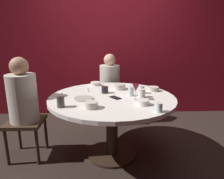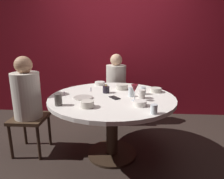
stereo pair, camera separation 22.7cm
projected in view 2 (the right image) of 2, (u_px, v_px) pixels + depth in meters
The scene contains 21 objects.
ground_plane at pixel (112, 154), 2.48m from camera, with size 8.00×8.00×0.00m, color #2D231E.
back_wall at pixel (117, 44), 3.58m from camera, with size 6.00×0.10×2.60m, color maroon.
dining_table at pixel (112, 108), 2.33m from camera, with size 1.44×1.44×0.75m.
seated_diner_left at pixel (27, 95), 2.36m from camera, with size 0.40×0.40×1.21m.
seated_diner_back at pixel (116, 81), 3.28m from camera, with size 0.40×0.40×1.16m.
candle_holder at pixel (106, 90), 2.42m from camera, with size 0.08×0.08×0.10m.
wine_glass at pixel (135, 89), 2.10m from camera, with size 0.08×0.08×0.18m.
dinner_plate at pixel (83, 98), 2.21m from camera, with size 0.21×0.21×0.01m, color #B2ADA3.
cell_phone at pixel (115, 98), 2.22m from camera, with size 0.07×0.14×0.01m, color black.
bowl_serving_large at pixel (122, 87), 2.59m from camera, with size 0.15×0.15×0.07m, color beige.
bowl_salad_center at pixel (100, 83), 2.83m from camera, with size 0.14×0.14×0.05m, color silver.
bowl_small_white at pixel (156, 90), 2.46m from camera, with size 0.14×0.14×0.05m, color beige.
bowl_sauce_side at pixel (87, 104), 1.92m from camera, with size 0.13×0.13×0.06m, color beige.
bowl_rice_portion at pixel (140, 103), 1.96m from camera, with size 0.12×0.12×0.05m, color silver.
cup_near_candle at pixel (154, 109), 1.75m from camera, with size 0.06×0.06×0.09m, color silver.
cup_by_left_diner at pixel (131, 92), 2.27m from camera, with size 0.07×0.07×0.11m, color silver.
cup_by_right_diner at pixel (143, 91), 2.37m from camera, with size 0.07×0.07×0.09m, color silver.
cup_center_front at pixel (58, 100), 1.97m from camera, with size 0.07×0.07×0.12m, color #4C4742.
cup_far_edge at pixel (142, 94), 2.21m from camera, with size 0.08×0.08×0.10m, color silver.
fork_near_plate at pixel (91, 89), 2.58m from camera, with size 0.02×0.18×0.01m, color #B7B7BC.
knife_near_plate at pixel (64, 94), 2.39m from camera, with size 0.02×0.18×0.01m, color #B7B7BC.
Camera 2 is at (0.15, -2.19, 1.40)m, focal length 31.92 mm.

